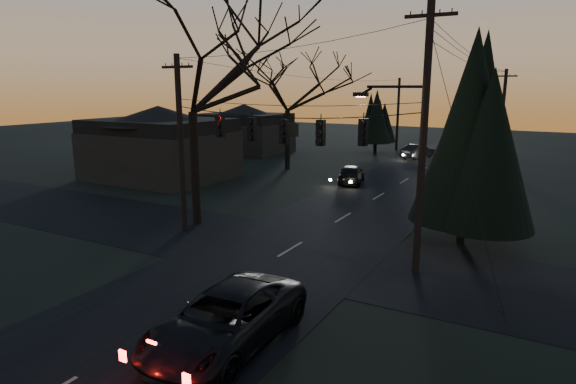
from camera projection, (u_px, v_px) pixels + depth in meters
The scene contains 17 objects.
ground_plane at pixel (106, 360), 12.58m from camera, with size 160.00×160.00×0.00m, color black.
main_road at pixel (368, 203), 29.66m from camera, with size 8.00×120.00×0.02m, color black.
cross_road at pixel (290, 249), 21.12m from camera, with size 60.00×7.00×0.02m, color black.
utility_pole_right at pixel (415, 272), 18.51m from camera, with size 5.00×0.30×10.00m, color black, non-canonical shape.
utility_pole_left at pixel (185, 230), 23.96m from camera, with size 1.80×0.30×8.50m, color black, non-canonical shape.
utility_pole_far_r at pixel (497, 168), 42.42m from camera, with size 1.80×0.30×8.50m, color black, non-canonical shape.
utility_pole_far_l at pixel (396, 150), 54.71m from camera, with size 0.30×0.30×8.00m, color black, non-canonical shape.
span_signal_assembly at pixel (285, 130), 20.12m from camera, with size 11.50×0.44×1.61m.
bare_tree_left at pixel (191, 64), 23.46m from camera, with size 9.60×9.60×11.57m.
evergreen_right at pixel (468, 141), 20.95m from camera, with size 4.78×4.78×8.20m.
bare_tree_dist at pixel (287, 87), 40.52m from camera, with size 7.69×7.69×10.04m.
evergreen_dist at pixel (376, 120), 51.36m from camera, with size 3.62×3.62×5.94m.
house_left_near at pixel (160, 142), 37.12m from camera, with size 10.00×8.00×5.60m.
house_left_far at pixel (244, 128), 52.25m from camera, with size 9.00×7.00×5.20m.
suv_near at pixel (226, 319), 13.14m from camera, with size 2.58×5.58×1.55m, color black.
sedan_oncoming_a at pixel (351, 174), 35.47m from camera, with size 1.68×4.16×1.42m, color black.
sedan_oncoming_b at pixel (418, 151), 48.11m from camera, with size 1.45×4.15×1.37m, color black.
Camera 1 is at (9.67, -7.61, 6.98)m, focal length 30.00 mm.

